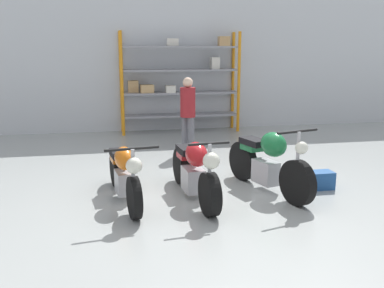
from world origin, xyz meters
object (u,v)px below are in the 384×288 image
object	(u,v)px
shelving_rack	(180,79)
motorcycle_red	(195,170)
motorcycle_orange	(124,172)
person_browsing	(188,109)
motorcycle_green	(268,161)
toolbox	(319,180)

from	to	relation	value
shelving_rack	motorcycle_red	world-z (taller)	shelving_rack
motorcycle_orange	motorcycle_red	distance (m)	1.03
motorcycle_red	person_browsing	bearing A→B (deg)	166.25
motorcycle_orange	motorcycle_green	world-z (taller)	motorcycle_green
motorcycle_orange	motorcycle_red	world-z (taller)	motorcycle_red
toolbox	motorcycle_orange	bearing A→B (deg)	179.49
shelving_rack	toolbox	bearing A→B (deg)	-75.62
shelving_rack	motorcycle_orange	xyz separation A→B (m)	(-1.70, -5.24, -0.97)
motorcycle_red	person_browsing	size ratio (longest dim) A/B	1.28
person_browsing	toolbox	xyz separation A→B (m)	(1.60, -2.80, -0.80)
motorcycle_orange	person_browsing	bearing A→B (deg)	144.21
motorcycle_orange	motorcycle_green	size ratio (longest dim) A/B	1.02
motorcycle_red	toolbox	xyz separation A→B (m)	(2.03, 0.06, -0.30)
shelving_rack	motorcycle_red	bearing A→B (deg)	-97.26
motorcycle_green	person_browsing	distance (m)	2.90
motorcycle_red	toolbox	world-z (taller)	motorcycle_red
motorcycle_green	shelving_rack	bearing A→B (deg)	169.57
shelving_rack	motorcycle_green	bearing A→B (deg)	-84.53
motorcycle_orange	toolbox	world-z (taller)	motorcycle_orange
motorcycle_orange	motorcycle_green	distance (m)	2.20
motorcycle_red	motorcycle_green	size ratio (longest dim) A/B	1.03
person_browsing	motorcycle_orange	bearing A→B (deg)	23.36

